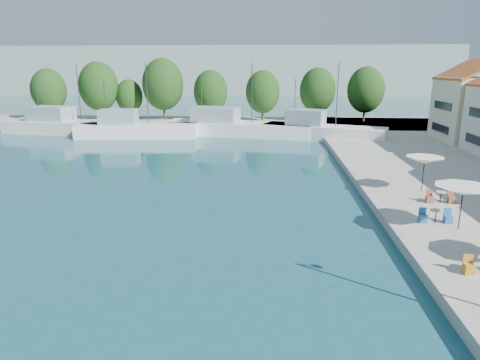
# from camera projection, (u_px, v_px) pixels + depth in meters

# --- Properties ---
(quay_far) EXTENTS (90.00, 16.00, 0.60)m
(quay_far) POSITION_uv_depth(u_px,v_px,m) (226.00, 124.00, 69.47)
(quay_far) COLOR gray
(quay_far) RESTS_ON ground
(hill_west) EXTENTS (180.00, 40.00, 16.00)m
(hill_west) POSITION_uv_depth(u_px,v_px,m) (193.00, 70.00, 158.65)
(hill_west) COLOR gray
(hill_west) RESTS_ON ground
(hill_east) EXTENTS (140.00, 40.00, 12.00)m
(hill_east) POSITION_uv_depth(u_px,v_px,m) (372.00, 75.00, 173.69)
(hill_east) COLOR gray
(hill_east) RESTS_ON ground
(trawler_01) EXTENTS (19.62, 7.89, 10.20)m
(trawler_01) POSITION_uv_depth(u_px,v_px,m) (67.00, 126.00, 61.30)
(trawler_01) COLOR silver
(trawler_01) RESTS_ON ground
(trawler_02) EXTENTS (16.24, 5.61, 10.20)m
(trawler_02) POSITION_uv_depth(u_px,v_px,m) (134.00, 130.00, 57.75)
(trawler_02) COLOR white
(trawler_02) RESTS_ON ground
(trawler_03) EXTENTS (21.26, 8.87, 10.20)m
(trawler_03) POSITION_uv_depth(u_px,v_px,m) (233.00, 127.00, 59.90)
(trawler_03) COLOR white
(trawler_03) RESTS_ON ground
(trawler_04) EXTENTS (16.43, 9.42, 10.20)m
(trawler_04) POSITION_uv_depth(u_px,v_px,m) (320.00, 131.00, 56.42)
(trawler_04) COLOR white
(trawler_04) RESTS_ON ground
(tree_01) EXTENTS (5.71, 5.71, 8.46)m
(tree_01) POSITION_uv_depth(u_px,v_px,m) (49.00, 90.00, 71.25)
(tree_01) COLOR #3F2B19
(tree_01) RESTS_ON quay_far
(tree_02) EXTENTS (6.46, 6.46, 9.56)m
(tree_02) POSITION_uv_depth(u_px,v_px,m) (99.00, 86.00, 71.25)
(tree_02) COLOR #3F2B19
(tree_02) RESTS_ON quay_far
(tree_03) EXTENTS (4.50, 4.50, 6.65)m
(tree_03) POSITION_uv_depth(u_px,v_px,m) (129.00, 96.00, 72.79)
(tree_03) COLOR #3F2B19
(tree_03) RESTS_ON quay_far
(tree_04) EXTENTS (6.82, 6.82, 10.10)m
(tree_04) POSITION_uv_depth(u_px,v_px,m) (163.00, 84.00, 71.25)
(tree_04) COLOR #3F2B19
(tree_04) RESTS_ON quay_far
(tree_05) EXTENTS (5.55, 5.55, 8.22)m
(tree_05) POSITION_uv_depth(u_px,v_px,m) (211.00, 92.00, 69.78)
(tree_05) COLOR #3F2B19
(tree_05) RESTS_ON quay_far
(tree_06) EXTENTS (5.53, 5.53, 8.19)m
(tree_06) POSITION_uv_depth(u_px,v_px,m) (263.00, 92.00, 69.50)
(tree_06) COLOR #3F2B19
(tree_06) RESTS_ON quay_far
(tree_07) EXTENTS (5.83, 5.83, 8.63)m
(tree_07) POSITION_uv_depth(u_px,v_px,m) (318.00, 90.00, 69.70)
(tree_07) COLOR #3F2B19
(tree_07) RESTS_ON quay_far
(tree_08) EXTENTS (5.94, 5.94, 8.79)m
(tree_08) POSITION_uv_depth(u_px,v_px,m) (366.00, 90.00, 69.28)
(tree_08) COLOR #3F2B19
(tree_08) RESTS_ON quay_far
(umbrella_white) EXTENTS (3.08, 3.08, 2.48)m
(umbrella_white) POSITION_uv_depth(u_px,v_px,m) (463.00, 191.00, 23.05)
(umbrella_white) COLOR black
(umbrella_white) RESTS_ON quay_right
(umbrella_cream) EXTENTS (2.68, 2.68, 2.52)m
(umbrella_cream) POSITION_uv_depth(u_px,v_px,m) (425.00, 160.00, 30.35)
(umbrella_cream) COLOR black
(umbrella_cream) RESTS_ON quay_right
(cafe_table_02) EXTENTS (1.82, 0.70, 0.76)m
(cafe_table_02) POSITION_uv_depth(u_px,v_px,m) (435.00, 218.00, 24.55)
(cafe_table_02) COLOR black
(cafe_table_02) RESTS_ON quay_right
(cafe_table_03) EXTENTS (1.82, 0.70, 0.76)m
(cafe_table_03) POSITION_uv_depth(u_px,v_px,m) (440.00, 199.00, 28.13)
(cafe_table_03) COLOR black
(cafe_table_03) RESTS_ON quay_right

